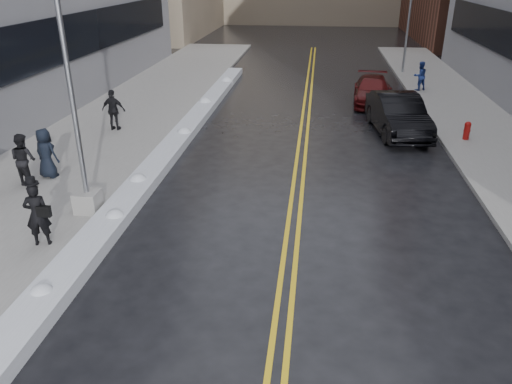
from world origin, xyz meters
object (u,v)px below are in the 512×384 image
(fire_hydrant, at_px, (467,130))
(pedestrian_d, at_px, (114,110))
(pedestrian_fedora, at_px, (37,214))
(lamppost, at_px, (77,131))
(pedestrian_c, at_px, (46,153))
(car_black, at_px, (398,115))
(traffic_signal, at_px, (409,20))
(car_maroon, at_px, (373,91))
(pedestrian_east, at_px, (420,76))
(pedestrian_b, at_px, (24,159))

(fire_hydrant, xyz_separation_m, pedestrian_d, (-14.45, -0.48, 0.45))
(pedestrian_fedora, bearing_deg, lamppost, -118.57)
(pedestrian_c, bearing_deg, car_black, -136.05)
(fire_hydrant, relative_size, traffic_signal, 0.12)
(pedestrian_d, distance_m, car_maroon, 12.99)
(traffic_signal, bearing_deg, pedestrian_d, -133.93)
(traffic_signal, bearing_deg, fire_hydrant, -87.95)
(fire_hydrant, height_order, pedestrian_c, pedestrian_c)
(lamppost, distance_m, car_black, 13.27)
(lamppost, bearing_deg, pedestrian_east, 54.50)
(lamppost, xyz_separation_m, car_maroon, (9.11, 13.98, -1.87))
(lamppost, distance_m, fire_hydrant, 14.81)
(fire_hydrant, distance_m, car_maroon, 6.78)
(pedestrian_b, bearing_deg, fire_hydrant, -137.70)
(fire_hydrant, distance_m, pedestrian_fedora, 16.09)
(pedestrian_d, height_order, car_black, pedestrian_d)
(pedestrian_b, height_order, pedestrian_c, pedestrian_b)
(pedestrian_d, bearing_deg, car_maroon, -148.15)
(pedestrian_fedora, distance_m, pedestrian_b, 4.22)
(car_black, bearing_deg, pedestrian_d, 179.09)
(fire_hydrant, height_order, traffic_signal, traffic_signal)
(pedestrian_east, height_order, car_black, pedestrian_east)
(traffic_signal, relative_size, pedestrian_c, 3.64)
(pedestrian_b, distance_m, car_black, 14.42)
(pedestrian_d, relative_size, pedestrian_east, 1.08)
(pedestrian_fedora, distance_m, pedestrian_d, 9.58)
(traffic_signal, height_order, pedestrian_east, traffic_signal)
(lamppost, height_order, pedestrian_d, lamppost)
(lamppost, xyz_separation_m, fire_hydrant, (12.30, 8.00, -1.98))
(pedestrian_b, bearing_deg, car_maroon, -114.51)
(pedestrian_east, bearing_deg, traffic_signal, -112.52)
(pedestrian_fedora, xyz_separation_m, pedestrian_b, (-2.37, 3.50, 0.02))
(fire_hydrant, xyz_separation_m, traffic_signal, (-0.50, 14.00, 2.85))
(pedestrian_c, bearing_deg, lamppost, 151.25)
(lamppost, height_order, pedestrian_fedora, lamppost)
(pedestrian_b, bearing_deg, traffic_signal, -106.22)
(pedestrian_east, height_order, car_maroon, pedestrian_east)
(car_maroon, bearing_deg, traffic_signal, 75.07)
(lamppost, relative_size, traffic_signal, 1.27)
(car_black, bearing_deg, fire_hydrant, -26.80)
(fire_hydrant, relative_size, car_black, 0.15)
(car_maroon, bearing_deg, pedestrian_east, 47.75)
(car_black, bearing_deg, pedestrian_east, 66.46)
(pedestrian_fedora, distance_m, pedestrian_c, 4.59)
(fire_hydrant, height_order, car_maroon, car_maroon)
(pedestrian_c, height_order, pedestrian_east, pedestrian_c)
(fire_hydrant, bearing_deg, pedestrian_east, 92.58)
(car_black, bearing_deg, pedestrian_c, -158.68)
(fire_hydrant, bearing_deg, lamppost, -146.96)
(traffic_signal, height_order, pedestrian_d, traffic_signal)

